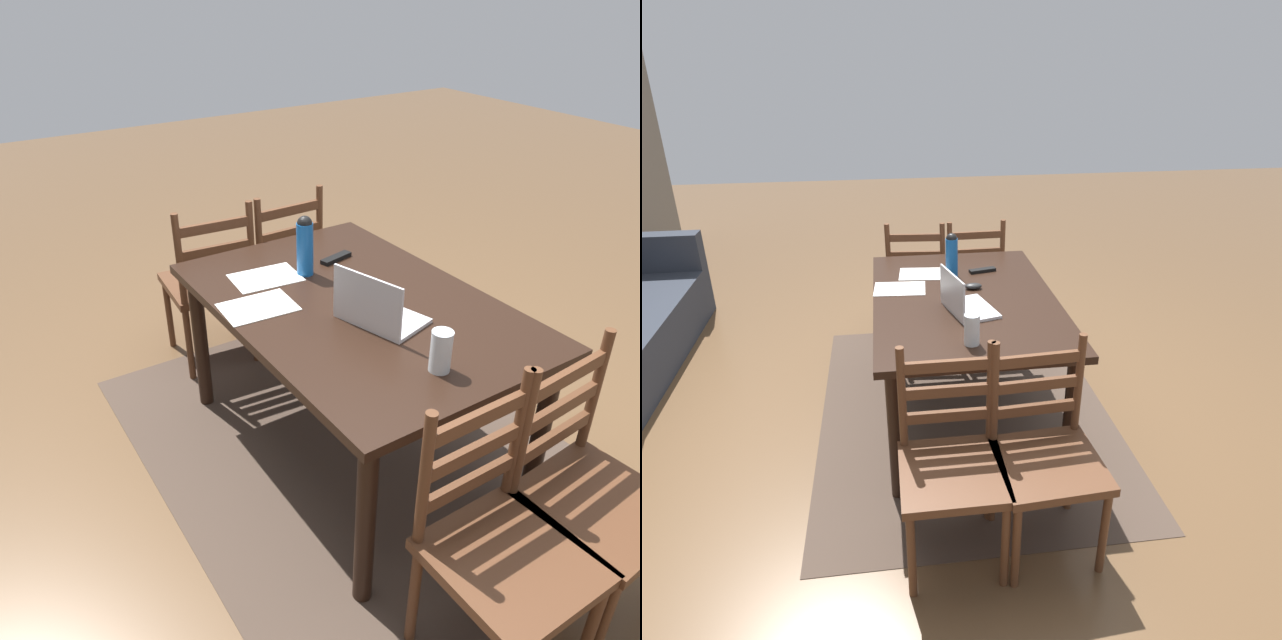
% 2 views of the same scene
% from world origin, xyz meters
% --- Properties ---
extents(ground_plane, '(14.00, 14.00, 0.00)m').
position_xyz_m(ground_plane, '(0.00, 0.00, 0.00)').
color(ground_plane, brown).
extents(area_rug, '(2.29, 1.74, 0.01)m').
position_xyz_m(area_rug, '(0.00, 0.00, 0.00)').
color(area_rug, '#47382D').
rests_on(area_rug, ground).
extents(dining_table, '(1.52, 1.02, 0.77)m').
position_xyz_m(dining_table, '(0.00, 0.00, 0.67)').
color(dining_table, black).
rests_on(dining_table, ground).
extents(chair_right_far, '(0.48, 0.48, 0.95)m').
position_xyz_m(chair_right_far, '(1.05, 0.21, 0.46)').
color(chair_right_far, '#56331E').
rests_on(chair_right_far, ground).
extents(chair_right_near, '(0.45, 0.45, 0.95)m').
position_xyz_m(chair_right_near, '(1.05, -0.21, 0.46)').
color(chair_right_near, '#56331E').
rests_on(chair_right_near, ground).
extents(chair_left_far, '(0.44, 0.44, 0.95)m').
position_xyz_m(chair_left_far, '(-1.05, 0.20, 0.46)').
color(chair_left_far, '#56331E').
rests_on(chair_left_far, ground).
extents(chair_left_near, '(0.47, 0.47, 0.95)m').
position_xyz_m(chair_left_near, '(-1.05, -0.20, 0.46)').
color(chair_left_near, '#56331E').
rests_on(chair_left_near, ground).
extents(laptop, '(0.37, 0.30, 0.23)m').
position_xyz_m(laptop, '(-0.18, 0.04, 0.82)').
color(laptop, silver).
rests_on(laptop, dining_table).
extents(water_bottle, '(0.07, 0.07, 0.27)m').
position_xyz_m(water_bottle, '(0.34, 0.03, 0.91)').
color(water_bottle, '#145199').
rests_on(water_bottle, dining_table).
extents(drinking_glass, '(0.08, 0.08, 0.15)m').
position_xyz_m(drinking_glass, '(-0.56, 0.05, 0.84)').
color(drinking_glass, silver).
rests_on(drinking_glass, dining_table).
extents(computer_mouse, '(0.06, 0.10, 0.03)m').
position_xyz_m(computer_mouse, '(0.12, -0.07, 0.78)').
color(computer_mouse, black).
rests_on(computer_mouse, dining_table).
extents(tv_remote, '(0.08, 0.18, 0.02)m').
position_xyz_m(tv_remote, '(0.39, -0.17, 0.78)').
color(tv_remote, black).
rests_on(tv_remote, dining_table).
extents(paper_stack_left, '(0.24, 0.31, 0.00)m').
position_xyz_m(paper_stack_left, '(0.40, 0.20, 0.77)').
color(paper_stack_left, white).
rests_on(paper_stack_left, dining_table).
extents(paper_stack_right, '(0.23, 0.31, 0.00)m').
position_xyz_m(paper_stack_right, '(0.18, 0.36, 0.77)').
color(paper_stack_right, white).
rests_on(paper_stack_right, dining_table).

